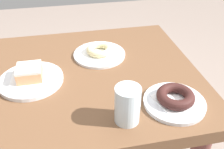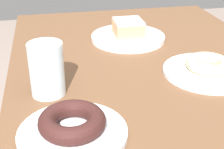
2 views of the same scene
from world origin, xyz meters
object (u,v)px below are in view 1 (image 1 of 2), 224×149
plate_glazed_square (30,80)px  donut_glazed_square (28,72)px  water_glass (126,105)px  plate_sugar_ring (99,54)px  plate_chocolate_ring (173,103)px  donut_sugar_ring (98,50)px  donut_chocolate_ring (174,96)px

plate_glazed_square → donut_glazed_square: size_ratio=2.66×
donut_glazed_square → water_glass: (0.30, -0.26, 0.02)m
plate_sugar_ring → plate_chocolate_ring: 0.41m
donut_glazed_square → plate_sugar_ring: donut_glazed_square is taller
donut_sugar_ring → plate_chocolate_ring: 0.41m
plate_glazed_square → plate_chocolate_ring: plate_glazed_square is taller
donut_chocolate_ring → donut_sugar_ring: bearing=118.2°
plate_chocolate_ring → donut_chocolate_ring: 0.03m
donut_glazed_square → plate_sugar_ring: 0.31m
plate_chocolate_ring → donut_chocolate_ring: size_ratio=1.65×
donut_glazed_square → water_glass: water_glass is taller
donut_glazed_square → donut_chocolate_ring: (0.47, -0.22, -0.01)m
plate_sugar_ring → donut_sugar_ring: size_ratio=2.01×
plate_chocolate_ring → donut_chocolate_ring: bearing=90.0°
donut_sugar_ring → plate_chocolate_ring: donut_sugar_ring is taller
plate_sugar_ring → water_glass: (0.02, -0.40, 0.06)m
donut_glazed_square → donut_sugar_ring: donut_glazed_square is taller
donut_chocolate_ring → water_glass: bearing=-167.4°
donut_sugar_ring → donut_chocolate_ring: size_ratio=0.90×
donut_chocolate_ring → water_glass: size_ratio=1.02×
plate_glazed_square → plate_sugar_ring: bearing=26.5°
plate_glazed_square → donut_sugar_ring: 0.31m
plate_sugar_ring → donut_chocolate_ring: 0.41m
plate_chocolate_ring → water_glass: 0.18m
plate_glazed_square → water_glass: bearing=-40.9°
donut_glazed_square → plate_chocolate_ring: 0.52m
water_glass → donut_sugar_ring: bearing=93.1°
plate_chocolate_ring → water_glass: bearing=-167.4°
plate_glazed_square → plate_chocolate_ring: (0.47, -0.22, -0.00)m
plate_sugar_ring → donut_sugar_ring: 0.02m
plate_glazed_square → water_glass: water_glass is taller
plate_chocolate_ring → donut_sugar_ring: bearing=118.2°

